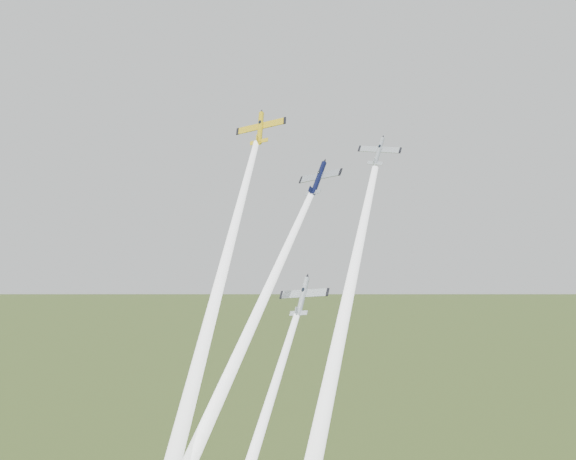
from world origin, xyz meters
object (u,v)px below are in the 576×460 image
object	(u,v)px
plane_yellow	(260,128)
plane_navy	(319,178)
plane_silver_right	(379,151)
plane_silver_low	(303,296)

from	to	relation	value
plane_yellow	plane_navy	size ratio (longest dim) A/B	1.09
plane_yellow	plane_silver_right	xyz separation A→B (m)	(21.22, -3.18, -5.06)
plane_navy	plane_silver_right	size ratio (longest dim) A/B	1.23
plane_navy	plane_silver_right	bearing A→B (deg)	9.35
plane_silver_right	plane_silver_low	distance (m)	24.32
plane_yellow	plane_navy	world-z (taller)	plane_yellow
plane_navy	plane_silver_low	world-z (taller)	plane_navy
plane_silver_low	plane_navy	bearing A→B (deg)	84.83
plane_yellow	plane_silver_right	size ratio (longest dim) A/B	1.34
plane_silver_right	plane_silver_low	size ratio (longest dim) A/B	0.80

